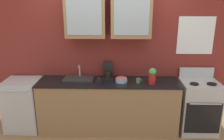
# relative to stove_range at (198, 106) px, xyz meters

# --- Properties ---
(ground_plane) EXTENTS (10.00, 10.00, 0.00)m
(ground_plane) POSITION_rel_stove_range_xyz_m (-1.54, 0.00, -0.45)
(ground_plane) COLOR #936B47
(back_wall_unit) EXTENTS (4.17, 0.43, 2.67)m
(back_wall_unit) POSITION_rel_stove_range_xyz_m (-1.54, 0.30, 1.04)
(back_wall_unit) COLOR maroon
(back_wall_unit) RESTS_ON ground_plane
(counter) EXTENTS (2.37, 0.60, 0.89)m
(counter) POSITION_rel_stove_range_xyz_m (-1.54, 0.00, -0.01)
(counter) COLOR #93704C
(counter) RESTS_ON ground_plane
(stove_range) EXTENTS (0.62, 0.59, 1.07)m
(stove_range) POSITION_rel_stove_range_xyz_m (0.00, 0.00, 0.00)
(stove_range) COLOR silver
(stove_range) RESTS_ON ground_plane
(sink_faucet) EXTENTS (0.50, 0.31, 0.23)m
(sink_faucet) POSITION_rel_stove_range_xyz_m (-2.05, 0.08, 0.46)
(sink_faucet) COLOR #2D2D30
(sink_faucet) RESTS_ON counter
(bowl_stack) EXTENTS (0.19, 0.19, 0.07)m
(bowl_stack) POSITION_rel_stove_range_xyz_m (-1.32, -0.02, 0.47)
(bowl_stack) COLOR #8CB7E0
(bowl_stack) RESTS_ON counter
(vase) EXTENTS (0.12, 0.12, 0.27)m
(vase) POSITION_rel_stove_range_xyz_m (-0.82, -0.10, 0.58)
(vase) COLOR #B21E1E
(vase) RESTS_ON counter
(cup_near_sink) EXTENTS (0.11, 0.07, 0.10)m
(cup_near_sink) POSITION_rel_stove_range_xyz_m (-1.68, -0.12, 0.49)
(cup_near_sink) COLOR black
(cup_near_sink) RESTS_ON counter
(cup_near_bowls) EXTENTS (0.10, 0.07, 0.08)m
(cup_near_bowls) POSITION_rel_stove_range_xyz_m (-1.04, -0.06, 0.48)
(cup_near_bowls) COLOR #4C7F59
(cup_near_bowls) RESTS_ON counter
(dishwasher) EXTENTS (0.58, 0.59, 0.89)m
(dishwasher) POSITION_rel_stove_range_xyz_m (-3.02, -0.00, -0.01)
(dishwasher) COLOR silver
(dishwasher) RESTS_ON ground_plane
(coffee_maker) EXTENTS (0.17, 0.20, 0.29)m
(coffee_maker) POSITION_rel_stove_range_xyz_m (-1.55, 0.15, 0.55)
(coffee_maker) COLOR black
(coffee_maker) RESTS_ON counter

